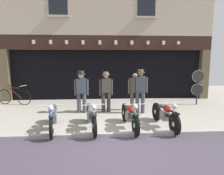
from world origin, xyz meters
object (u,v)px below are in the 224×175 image
Objects in this scene: motorcycle_center at (130,115)px; tyre_sign_pole at (198,83)px; motorcycle_left at (53,116)px; motorcycle_center_left at (91,116)px; advert_board_far at (61,70)px; shopkeeper_center at (106,90)px; advert_board_near at (81,69)px; assistant_far_right at (135,90)px; salesman_left at (81,90)px; leaning_bicycle at (14,96)px; salesman_right at (140,89)px; motorcycle_center_right at (165,114)px.

motorcycle_center is 1.14× the size of tyre_sign_pole.
motorcycle_center_left reaches higher than motorcycle_left.
motorcycle_center_left is 5.12m from advert_board_far.
motorcycle_center is 2.15m from shopkeeper_center.
motorcycle_left is 4.85m from advert_board_near.
motorcycle_center is at bearing 98.37° from shopkeeper_center.
assistant_far_right is 3.58m from advert_board_near.
shopkeeper_center reaches higher than motorcycle_left.
motorcycle_center is 1.21× the size of shopkeeper_center.
motorcycle_center is (2.31, -0.03, 0.00)m from motorcycle_left.
salesman_left is at bearing -55.33° from motorcycle_center.
salesman_left is 0.97m from shopkeeper_center.
leaning_bicycle is (-5.48, 1.45, -0.47)m from assistant_far_right.
salesman_left is 0.97× the size of salesman_right.
motorcycle_left is 1.16× the size of tyre_sign_pole.
salesman_left reaches higher than shopkeeper_center.
shopkeeper_center reaches higher than motorcycle_center_left.
advert_board_near reaches higher than shopkeeper_center.
motorcycle_center_left is 1.18× the size of tyre_sign_pole.
tyre_sign_pole reaches higher than motorcycle_center.
leaning_bicycle is (-4.93, 3.64, -0.04)m from motorcycle_center.
shopkeeper_center is 1.56× the size of advert_board_far.
advert_board_near is (-0.26, 2.78, 0.69)m from salesman_left.
leaning_bicycle is at bearing -29.47° from salesman_left.
motorcycle_center_right is 1.89× the size of advert_board_far.
shopkeeper_center reaches higher than assistant_far_right.
salesman_left is (-1.62, 1.93, 0.51)m from motorcycle_center.
motorcycle_center is 2.30m from assistant_far_right.
leaning_bicycle is (-3.05, -1.07, -1.24)m from advert_board_near.
motorcycle_center_left is at bearing 65.42° from shopkeeper_center.
motorcycle_center_left is 2.80m from assistant_far_right.
advert_board_far is at bearing 133.10° from leaning_bicycle.
salesman_left is at bearing -85.76° from motorcycle_center_left.
motorcycle_center is 6.13m from leaning_bicycle.
advert_board_far is at bearing -60.15° from shopkeeper_center.
assistant_far_right is at bearing -70.70° from salesman_right.
motorcycle_center_right is at bearing 74.69° from leaning_bicycle.
salesman_left reaches higher than motorcycle_center_right.
assistant_far_right reaches higher than motorcycle_center_right.
tyre_sign_pole is at bearing -17.53° from advert_board_near.
salesman_right reaches higher than leaning_bicycle.
shopkeeper_center is (0.53, 1.98, 0.47)m from motorcycle_center_left.
salesman_left is 1.58× the size of advert_board_near.
salesman_right is at bearing 86.50° from leaning_bicycle.
advert_board_near reaches higher than advert_board_far.
salesman_left is at bearing -65.53° from advert_board_far.
motorcycle_left is 1.23× the size of shopkeeper_center.
motorcycle_left is 1.16× the size of leaning_bicycle.
motorcycle_center_left is at bearing -6.45° from motorcycle_center.
salesman_right is 5.97m from leaning_bicycle.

